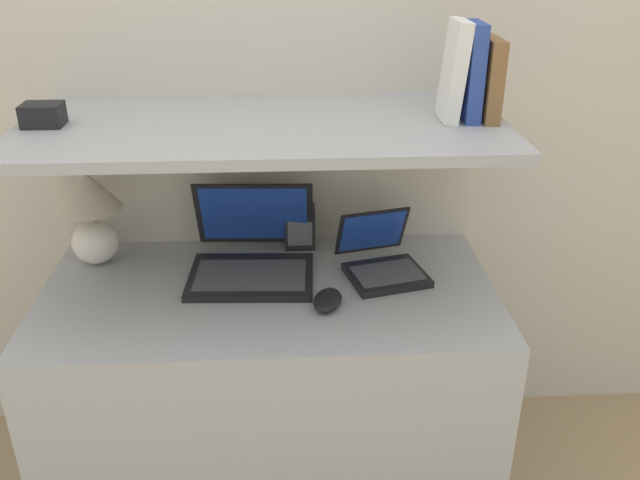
{
  "coord_description": "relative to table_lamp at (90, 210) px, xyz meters",
  "views": [
    {
      "loc": [
        0.05,
        -1.3,
        1.64
      ],
      "look_at": [
        0.14,
        0.32,
        0.85
      ],
      "focal_mm": 38.0,
      "sensor_mm": 36.0,
      "label": 1
    }
  ],
  "objects": [
    {
      "name": "wall_back",
      "position": [
        0.51,
        0.19,
        0.33
      ],
      "size": [
        6.0,
        0.05,
        2.4
      ],
      "color": "beige",
      "rests_on": "ground_plane"
    },
    {
      "name": "desk",
      "position": [
        0.51,
        -0.2,
        -0.52
      ],
      "size": [
        1.25,
        0.64,
        0.7
      ],
      "color": "#999EA3",
      "rests_on": "ground_plane"
    },
    {
      "name": "back_riser",
      "position": [
        0.51,
        0.15,
        -0.31
      ],
      "size": [
        1.25,
        0.04,
        1.13
      ],
      "color": "beige",
      "rests_on": "ground_plane"
    },
    {
      "name": "shelf",
      "position": [
        0.51,
        -0.12,
        0.27
      ],
      "size": [
        1.25,
        0.58,
        0.03
      ],
      "color": "#999EA3",
      "rests_on": "back_riser"
    },
    {
      "name": "table_lamp",
      "position": [
        0.0,
        0.0,
        0.0
      ],
      "size": [
        0.18,
        0.18,
        0.29
      ],
      "color": "white",
      "rests_on": "desk"
    },
    {
      "name": "laptop_large",
      "position": [
        0.46,
        -0.08,
        -0.12
      ],
      "size": [
        0.36,
        0.36,
        0.24
      ],
      "color": "black",
      "rests_on": "desk"
    },
    {
      "name": "laptop_small",
      "position": [
        0.83,
        -0.11,
        -0.13
      ],
      "size": [
        0.26,
        0.29,
        0.17
      ],
      "color": "black",
      "rests_on": "desk"
    },
    {
      "name": "computer_mouse",
      "position": [
        0.66,
        -0.29,
        -0.15
      ],
      "size": [
        0.1,
        0.13,
        0.04
      ],
      "color": "black",
      "rests_on": "desk"
    },
    {
      "name": "router_box",
      "position": [
        0.6,
        0.07,
        -0.1
      ],
      "size": [
        0.09,
        0.07,
        0.14
      ],
      "color": "black",
      "rests_on": "desk"
    },
    {
      "name": "book_brown",
      "position": [
        1.08,
        -0.12,
        0.39
      ],
      "size": [
        0.04,
        0.14,
        0.21
      ],
      "color": "brown",
      "rests_on": "shelf"
    },
    {
      "name": "book_blue",
      "position": [
        1.04,
        -0.12,
        0.41
      ],
      "size": [
        0.04,
        0.12,
        0.24
      ],
      "color": "#284293",
      "rests_on": "shelf"
    },
    {
      "name": "book_white",
      "position": [
        0.99,
        -0.12,
        0.41
      ],
      "size": [
        0.06,
        0.12,
        0.25
      ],
      "color": "silver",
      "rests_on": "shelf"
    },
    {
      "name": "shelf_gadget",
      "position": [
        -0.04,
        -0.12,
        0.31
      ],
      "size": [
        0.1,
        0.08,
        0.06
      ],
      "color": "black",
      "rests_on": "shelf"
    }
  ]
}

